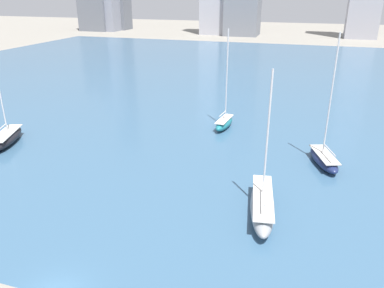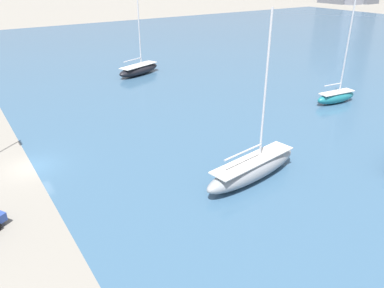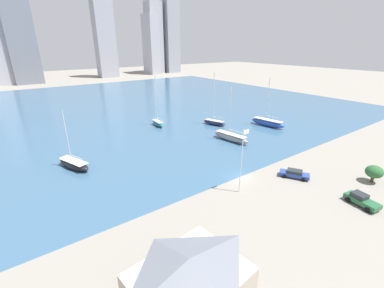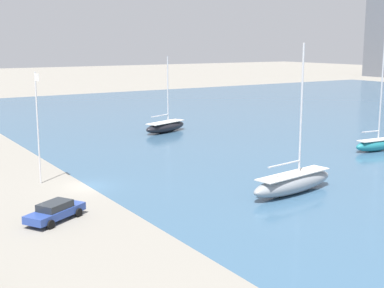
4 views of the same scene
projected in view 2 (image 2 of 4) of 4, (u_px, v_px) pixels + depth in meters
The scene contains 4 objects.
ground_plane at pixel (33, 167), 33.40m from camera, with size 500.00×500.00×0.00m, color gray.
sailboat_black at pixel (139, 69), 61.83m from camera, with size 5.35×8.89×11.54m.
sailboat_gray at pixel (253, 168), 31.11m from camera, with size 3.76×10.67×13.60m.
sailboat_teal at pixel (336, 96), 48.78m from camera, with size 2.31×6.41×14.73m.
Camera 2 is at (32.32, -4.17, 16.12)m, focal length 35.00 mm.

